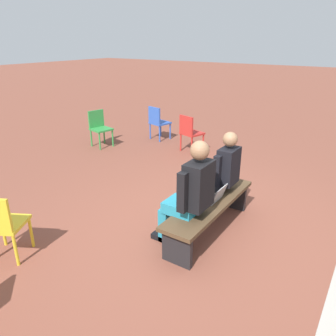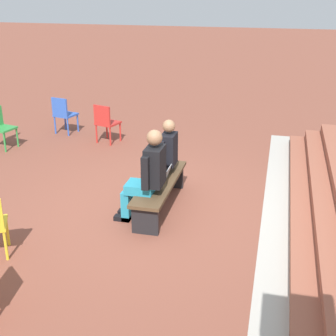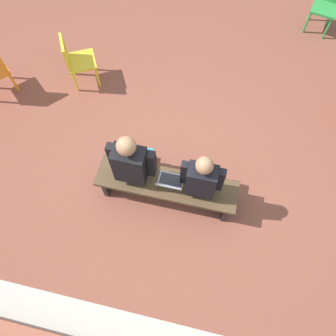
# 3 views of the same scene
# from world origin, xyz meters

# --- Properties ---
(ground_plane) EXTENTS (60.00, 60.00, 0.00)m
(ground_plane) POSITION_xyz_m (0.00, 0.00, 0.00)
(ground_plane) COLOR brown
(concrete_strip) EXTENTS (8.17, 0.40, 0.01)m
(concrete_strip) POSITION_xyz_m (-0.06, 1.83, 0.00)
(concrete_strip) COLOR #A8A399
(concrete_strip) RESTS_ON ground
(brick_steps) EXTENTS (7.37, 0.90, 0.45)m
(brick_steps) POSITION_xyz_m (-0.06, 2.58, 0.18)
(brick_steps) COLOR #93513D
(brick_steps) RESTS_ON ground
(bench) EXTENTS (1.80, 0.44, 0.45)m
(bench) POSITION_xyz_m (-0.06, 0.10, 0.35)
(bench) COLOR #4C3823
(bench) RESTS_ON ground
(person_student) EXTENTS (0.51, 0.64, 1.28)m
(person_student) POSITION_xyz_m (-0.47, 0.04, 0.69)
(person_student) COLOR #232328
(person_student) RESTS_ON ground
(person_adult) EXTENTS (0.56, 0.71, 1.38)m
(person_adult) POSITION_xyz_m (0.36, 0.03, 0.73)
(person_adult) COLOR teal
(person_adult) RESTS_ON ground
(laptop) EXTENTS (0.32, 0.29, 0.21)m
(laptop) POSITION_xyz_m (-0.11, 0.11, 0.50)
(laptop) COLOR #9EA0A5
(laptop) RESTS_ON bench
(plastic_chair_by_pillar) EXTENTS (0.52, 0.52, 0.84)m
(plastic_chair_by_pillar) POSITION_xyz_m (-2.78, -1.78, 0.48)
(plastic_chair_by_pillar) COLOR red
(plastic_chair_by_pillar) RESTS_ON ground
(plastic_chair_far_left) EXTENTS (0.50, 0.50, 0.84)m
(plastic_chair_far_left) POSITION_xyz_m (-3.17, -2.94, 0.48)
(plastic_chair_far_left) COLOR #2D56B7
(plastic_chair_far_left) RESTS_ON ground
(plastic_chair_far_right) EXTENTS (0.50, 0.50, 0.84)m
(plastic_chair_far_right) POSITION_xyz_m (-1.99, -3.79, 0.48)
(plastic_chair_far_right) COLOR #2D893D
(plastic_chair_far_right) RESTS_ON ground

